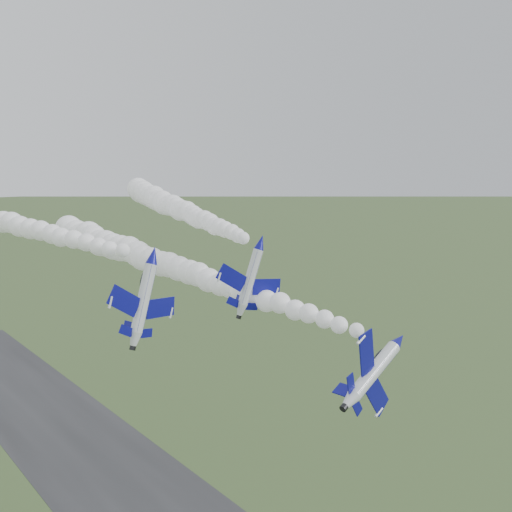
{
  "coord_description": "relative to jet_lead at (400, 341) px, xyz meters",
  "views": [
    {
      "loc": [
        -40.06,
        -37.81,
        55.07
      ],
      "look_at": [
        6.36,
        18.5,
        43.36
      ],
      "focal_mm": 40.0,
      "sensor_mm": 36.0,
      "label": 1
    }
  ],
  "objects": [
    {
      "name": "jet_lead",
      "position": [
        0.0,
        0.0,
        0.0
      ],
      "size": [
        4.61,
        12.81,
        9.7
      ],
      "rotation": [
        0.0,
        1.16,
        0.12
      ],
      "color": "silver"
    },
    {
      "name": "smoke_trail_jet_lead",
      "position": [
        -3.99,
        41.2,
        3.09
      ],
      "size": [
        14.83,
        77.04,
        5.51
      ],
      "primitive_type": null,
      "rotation": [
        0.0,
        0.0,
        0.12
      ],
      "color": "white"
    },
    {
      "name": "jet_pair_left",
      "position": [
        -18.03,
        22.71,
        8.74
      ],
      "size": [
        10.14,
        12.53,
        4.12
      ],
      "rotation": [
        0.0,
        0.33,
        0.23
      ],
      "color": "silver"
    },
    {
      "name": "jet_pair_right",
      "position": [
        -2.67,
        20.97,
        9.18
      ],
      "size": [
        9.5,
        11.73,
        3.83
      ],
      "rotation": [
        0.0,
        0.32,
        -0.21
      ],
      "color": "silver"
    },
    {
      "name": "smoke_trail_jet_pair_right",
      "position": [
        6.29,
        56.57,
        11.22
      ],
      "size": [
        19.53,
        67.89,
        5.35
      ],
      "primitive_type": null,
      "rotation": [
        0.0,
        0.0,
        -0.21
      ],
      "color": "white"
    }
  ]
}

